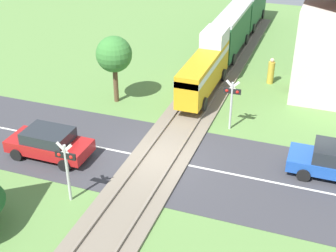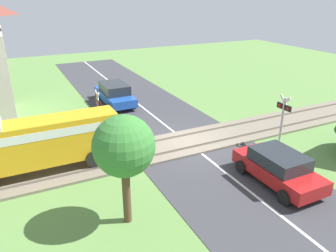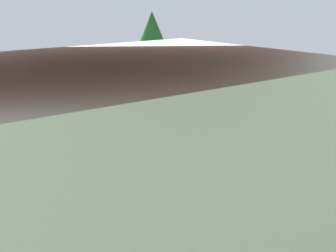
{
  "view_description": "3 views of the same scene",
  "coord_description": "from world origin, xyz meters",
  "px_view_note": "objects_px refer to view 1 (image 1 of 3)",
  "views": [
    {
      "loc": [
        6.59,
        -17.1,
        12.15
      ],
      "look_at": [
        0.0,
        1.17,
        1.2
      ],
      "focal_mm": 50.0,
      "sensor_mm": 36.0,
      "label": 1
    },
    {
      "loc": [
        -13.56,
        7.83,
        7.44
      ],
      "look_at": [
        0.0,
        1.17,
        1.2
      ],
      "focal_mm": 35.0,
      "sensor_mm": 36.0,
      "label": 2
    },
    {
      "loc": [
        11.02,
        15.25,
        6.24
      ],
      "look_at": [
        0.0,
        1.17,
        1.2
      ],
      "focal_mm": 50.0,
      "sensor_mm": 36.0,
      "label": 3
    }
  ],
  "objects_px": {
    "car_near_crossing": "(49,143)",
    "crossing_signal_west_approach": "(66,164)",
    "train": "(232,30)",
    "pedestrian_by_station": "(271,72)",
    "crossing_signal_east_approach": "(232,98)"
  },
  "relations": [
    {
      "from": "car_near_crossing",
      "to": "crossing_signal_west_approach",
      "type": "height_order",
      "value": "crossing_signal_west_approach"
    },
    {
      "from": "train",
      "to": "pedestrian_by_station",
      "type": "relative_size",
      "value": 12.64
    },
    {
      "from": "crossing_signal_east_approach",
      "to": "train",
      "type": "bearing_deg",
      "value": 102.78
    },
    {
      "from": "crossing_signal_west_approach",
      "to": "train",
      "type": "bearing_deg",
      "value": 82.65
    },
    {
      "from": "car_near_crossing",
      "to": "crossing_signal_west_approach",
      "type": "relative_size",
      "value": 1.43
    },
    {
      "from": "crossing_signal_west_approach",
      "to": "crossing_signal_east_approach",
      "type": "bearing_deg",
      "value": 59.11
    },
    {
      "from": "car_near_crossing",
      "to": "crossing_signal_east_approach",
      "type": "xyz_separation_m",
      "value": [
        7.38,
        5.46,
        1.05
      ]
    },
    {
      "from": "train",
      "to": "crossing_signal_west_approach",
      "type": "xyz_separation_m",
      "value": [
        -2.4,
        -18.63,
        -0.1
      ]
    },
    {
      "from": "crossing_signal_west_approach",
      "to": "pedestrian_by_station",
      "type": "height_order",
      "value": "crossing_signal_west_approach"
    },
    {
      "from": "car_near_crossing",
      "to": "train",
      "type": "bearing_deg",
      "value": 72.78
    },
    {
      "from": "crossing_signal_west_approach",
      "to": "car_near_crossing",
      "type": "bearing_deg",
      "value": 134.95
    },
    {
      "from": "crossing_signal_west_approach",
      "to": "pedestrian_by_station",
      "type": "distance_m",
      "value": 15.77
    },
    {
      "from": "car_near_crossing",
      "to": "crossing_signal_east_approach",
      "type": "bearing_deg",
      "value": 36.49
    },
    {
      "from": "car_near_crossing",
      "to": "pedestrian_by_station",
      "type": "distance_m",
      "value": 14.69
    },
    {
      "from": "car_near_crossing",
      "to": "crossing_signal_east_approach",
      "type": "relative_size",
      "value": 1.43
    }
  ]
}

